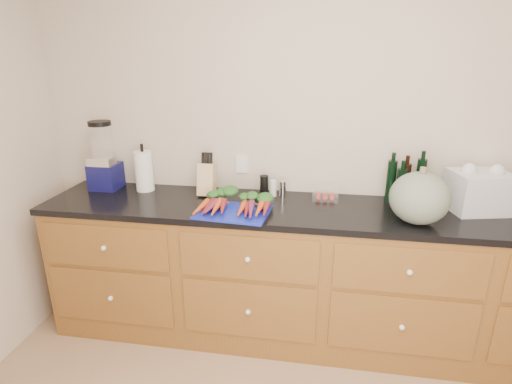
% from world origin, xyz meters
% --- Properties ---
extents(wall_back, '(4.10, 0.05, 2.60)m').
position_xyz_m(wall_back, '(0.00, 1.62, 1.30)').
color(wall_back, beige).
rests_on(wall_back, ground).
extents(cabinets, '(3.60, 0.64, 0.90)m').
position_xyz_m(cabinets, '(0.00, 1.30, 0.45)').
color(cabinets, brown).
rests_on(cabinets, ground).
extents(countertop, '(3.64, 0.62, 0.04)m').
position_xyz_m(countertop, '(0.00, 1.30, 0.92)').
color(countertop, black).
rests_on(countertop, cabinets).
extents(cutting_board, '(0.45, 0.36, 0.01)m').
position_xyz_m(cutting_board, '(-0.57, 1.14, 0.95)').
color(cutting_board, '#1624AF').
rests_on(cutting_board, countertop).
extents(carrots, '(0.47, 0.35, 0.07)m').
position_xyz_m(carrots, '(-0.57, 1.19, 0.98)').
color(carrots, '#DC4A19').
rests_on(carrots, cutting_board).
extents(squash, '(0.33, 0.33, 0.29)m').
position_xyz_m(squash, '(0.49, 1.17, 1.09)').
color(squash, '#556555').
rests_on(squash, countertop).
extents(blender_appliance, '(0.19, 0.19, 0.48)m').
position_xyz_m(blender_appliance, '(-1.56, 1.46, 1.15)').
color(blender_appliance, '#10104B').
rests_on(blender_appliance, countertop).
extents(paper_towel, '(0.12, 0.12, 0.28)m').
position_xyz_m(paper_towel, '(-1.27, 1.46, 1.08)').
color(paper_towel, white).
rests_on(paper_towel, countertop).
extents(knife_block, '(0.11, 0.11, 0.22)m').
position_xyz_m(knife_block, '(-0.81, 1.44, 1.05)').
color(knife_block, tan).
rests_on(knife_block, countertop).
extents(grinder_salt, '(0.05, 0.05, 0.11)m').
position_xyz_m(grinder_salt, '(-0.37, 1.48, 1.00)').
color(grinder_salt, silver).
rests_on(grinder_salt, countertop).
extents(grinder_pepper, '(0.06, 0.06, 0.14)m').
position_xyz_m(grinder_pepper, '(-0.43, 1.48, 1.01)').
color(grinder_pepper, black).
rests_on(grinder_pepper, countertop).
extents(canister_chrome, '(0.05, 0.05, 0.11)m').
position_xyz_m(canister_chrome, '(-0.30, 1.48, 0.99)').
color(canister_chrome, white).
rests_on(canister_chrome, countertop).
extents(tomato_box, '(0.16, 0.13, 0.08)m').
position_xyz_m(tomato_box, '(-0.02, 1.47, 0.98)').
color(tomato_box, white).
rests_on(tomato_box, countertop).
extents(bottles, '(0.24, 0.12, 0.28)m').
position_xyz_m(bottles, '(0.48, 1.51, 1.07)').
color(bottles, black).
rests_on(bottles, countertop).
extents(grocery_bag, '(0.38, 0.33, 0.24)m').
position_xyz_m(grocery_bag, '(0.89, 1.42, 1.06)').
color(grocery_bag, white).
rests_on(grocery_bag, countertop).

